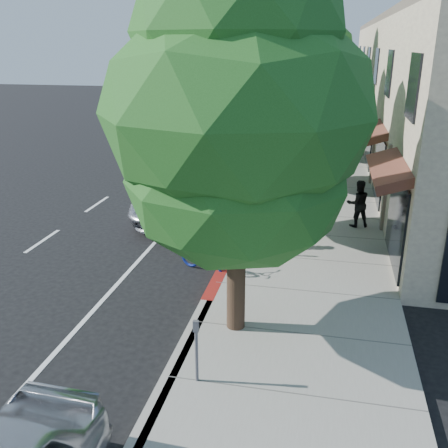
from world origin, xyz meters
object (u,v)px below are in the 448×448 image
(street_tree_5, at_px, (310,69))
(bicycle, at_px, (208,255))
(street_tree_3, at_px, (301,57))
(street_tree_0, at_px, (238,117))
(street_tree_2, at_px, (290,87))
(street_tree_1, at_px, (273,104))
(cyclist, at_px, (243,222))
(white_pickup, at_px, (251,130))
(pedestrian, at_px, (358,203))
(dark_suv_far, at_px, (269,118))
(silver_suv, at_px, (191,194))
(street_tree_4, at_px, (307,60))
(dark_sedan, at_px, (251,175))

(street_tree_5, distance_m, bicycle, 27.44)
(bicycle, bearing_deg, street_tree_3, 19.40)
(street_tree_0, xyz_separation_m, street_tree_2, (0.00, 12.00, -0.41))
(street_tree_1, bearing_deg, street_tree_5, 90.00)
(street_tree_3, xyz_separation_m, cyclist, (-0.65, -13.34, -4.42))
(white_pickup, xyz_separation_m, pedestrian, (5.93, -14.77, 0.12))
(street_tree_3, height_order, dark_suv_far, street_tree_3)
(street_tree_2, bearing_deg, bicycle, -98.08)
(street_tree_2, xyz_separation_m, bicycle, (-1.30, -9.16, -3.77))
(street_tree_2, relative_size, street_tree_5, 1.02)
(silver_suv, height_order, white_pickup, white_pickup)
(bicycle, distance_m, dark_suv_far, 24.27)
(cyclist, relative_size, pedestrian, 1.12)
(street_tree_2, bearing_deg, street_tree_4, 90.00)
(street_tree_0, xyz_separation_m, street_tree_5, (-0.00, 30.00, -0.51))
(pedestrian, bearing_deg, street_tree_0, 52.42)
(street_tree_0, bearing_deg, bicycle, 114.60)
(street_tree_3, xyz_separation_m, dark_suv_far, (-2.64, 9.07, -4.40))
(street_tree_3, bearing_deg, silver_suv, -106.43)
(street_tree_3, xyz_separation_m, dark_sedan, (-1.40, -7.00, -4.57))
(cyclist, bearing_deg, dark_sedan, -15.28)
(street_tree_2, distance_m, street_tree_4, 12.02)
(street_tree_2, relative_size, pedestrian, 4.40)
(bicycle, relative_size, white_pickup, 0.34)
(cyclist, xyz_separation_m, pedestrian, (3.48, 2.45, 0.06))
(street_tree_4, bearing_deg, street_tree_3, -90.00)
(street_tree_5, height_order, dark_sedan, street_tree_5)
(street_tree_3, xyz_separation_m, street_tree_4, (0.00, 6.00, -0.31))
(dark_sedan, bearing_deg, bicycle, -88.68)
(street_tree_4, bearing_deg, bicycle, -93.52)
(street_tree_1, height_order, dark_suv_far, street_tree_1)
(bicycle, height_order, pedestrian, pedestrian)
(street_tree_0, relative_size, dark_sedan, 1.71)
(street_tree_3, bearing_deg, pedestrian, -75.41)
(street_tree_3, bearing_deg, bicycle, -94.90)
(cyclist, bearing_deg, street_tree_5, -23.50)
(street_tree_2, relative_size, dark_sedan, 1.55)
(silver_suv, xyz_separation_m, dark_sedan, (1.70, 3.50, -0.07))
(street_tree_2, bearing_deg, dark_sedan, -144.46)
(street_tree_3, height_order, white_pickup, street_tree_3)
(street_tree_1, height_order, white_pickup, street_tree_1)
(street_tree_1, distance_m, silver_suv, 4.87)
(street_tree_0, distance_m, street_tree_1, 6.02)
(bicycle, bearing_deg, street_tree_1, 1.95)
(street_tree_3, distance_m, bicycle, 15.96)
(street_tree_0, relative_size, cyclist, 4.35)
(street_tree_5, bearing_deg, street_tree_3, -90.00)
(pedestrian, bearing_deg, street_tree_3, -91.29)
(street_tree_2, height_order, pedestrian, street_tree_2)
(street_tree_5, bearing_deg, street_tree_0, -90.00)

